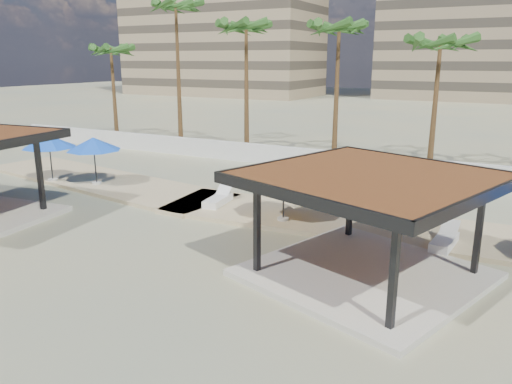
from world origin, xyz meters
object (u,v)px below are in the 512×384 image
pavilion_central (368,216)px  lounger_a (218,200)px  umbrella_a (49,142)px  lounger_b (444,241)px

pavilion_central → lounger_a: size_ratio=3.93×
umbrella_a → lounger_b: (19.55, -0.19, -1.90)m
pavilion_central → lounger_a: (-7.79, 4.04, -1.57)m
lounger_a → lounger_b: 9.60m
lounger_a → lounger_b: bearing=-101.3°
umbrella_a → lounger_b: 19.64m
umbrella_a → lounger_a: size_ratio=1.76×
umbrella_a → lounger_b: umbrella_a is taller
pavilion_central → umbrella_a: size_ratio=2.24×
pavilion_central → lounger_b: 4.12m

